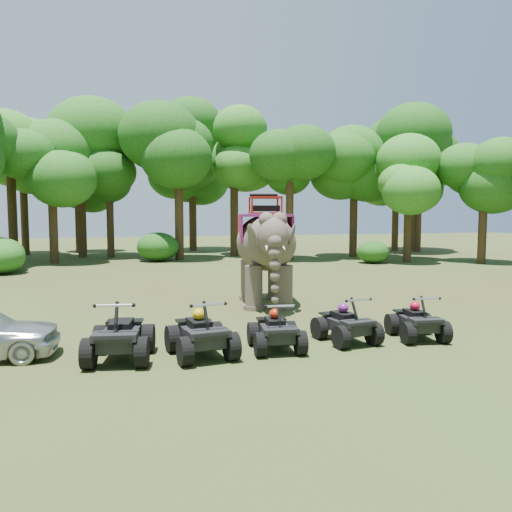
% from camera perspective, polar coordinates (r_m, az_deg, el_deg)
% --- Properties ---
extents(ground, '(110.00, 110.00, 0.00)m').
position_cam_1_polar(ground, '(14.11, 1.31, -8.12)').
color(ground, '#47381E').
rests_on(ground, ground).
extents(elephant, '(2.75, 4.85, 3.85)m').
position_cam_1_polar(elephant, '(17.33, 1.08, 0.76)').
color(elephant, '#4C4037').
rests_on(elephant, ground).
extents(atv_0, '(1.62, 2.02, 1.35)m').
position_cam_1_polar(atv_0, '(11.30, -15.29, -8.08)').
color(atv_0, black).
rests_on(atv_0, ground).
extents(atv_1, '(1.50, 1.91, 1.30)m').
position_cam_1_polar(atv_1, '(11.27, -6.31, -8.11)').
color(atv_1, black).
rests_on(atv_1, ground).
extents(atv_2, '(1.31, 1.69, 1.17)m').
position_cam_1_polar(atv_2, '(11.72, 2.29, -7.91)').
color(atv_2, black).
rests_on(atv_2, ground).
extents(atv_3, '(1.35, 1.72, 1.17)m').
position_cam_1_polar(atv_3, '(12.60, 10.27, -7.06)').
color(atv_3, black).
rests_on(atv_3, ground).
extents(atv_4, '(1.34, 1.70, 1.15)m').
position_cam_1_polar(atv_4, '(13.36, 17.92, -6.58)').
color(atv_4, black).
rests_on(atv_4, ground).
extents(tree_0, '(6.78, 6.78, 9.68)m').
position_cam_1_polar(tree_0, '(34.27, -8.82, 7.66)').
color(tree_0, '#195114').
rests_on(tree_0, ground).
extents(tree_1, '(6.82, 6.82, 9.75)m').
position_cam_1_polar(tree_1, '(37.08, -2.52, 7.55)').
color(tree_1, '#195114').
rests_on(tree_1, ground).
extents(tree_2, '(5.29, 5.29, 7.56)m').
position_cam_1_polar(tree_2, '(33.71, 3.87, 5.95)').
color(tree_2, '#195114').
rests_on(tree_2, ground).
extents(tree_3, '(6.07, 6.07, 8.67)m').
position_cam_1_polar(tree_3, '(37.04, 11.12, 6.64)').
color(tree_3, '#195114').
rests_on(tree_3, ground).
extents(tree_4, '(4.92, 4.92, 7.03)m').
position_cam_1_polar(tree_4, '(33.82, 17.00, 5.29)').
color(tree_4, '#195114').
rests_on(tree_4, ground).
extents(tree_5, '(5.04, 5.04, 7.20)m').
position_cam_1_polar(tree_5, '(34.41, 24.54, 5.19)').
color(tree_5, '#195114').
rests_on(tree_5, ground).
extents(tree_29, '(5.61, 5.61, 8.01)m').
position_cam_1_polar(tree_29, '(33.89, -22.25, 5.97)').
color(tree_29, '#195114').
rests_on(tree_29, ground).
extents(tree_30, '(4.78, 4.78, 6.83)m').
position_cam_1_polar(tree_30, '(37.25, -16.35, 5.11)').
color(tree_30, '#195114').
rests_on(tree_30, ground).
extents(tree_31, '(5.70, 5.70, 8.15)m').
position_cam_1_polar(tree_31, '(42.53, -7.25, 6.11)').
color(tree_31, '#195114').
rests_on(tree_31, ground).
extents(tree_32, '(5.87, 5.87, 8.38)m').
position_cam_1_polar(tree_32, '(44.34, 17.33, 6.03)').
color(tree_32, '#195114').
rests_on(tree_32, ground).
extents(tree_33, '(5.89, 5.89, 8.42)m').
position_cam_1_polar(tree_33, '(41.60, -25.00, 5.90)').
color(tree_33, '#195114').
rests_on(tree_33, ground).
extents(tree_34, '(5.59, 5.59, 7.98)m').
position_cam_1_polar(tree_34, '(43.15, 15.67, 5.84)').
color(tree_34, '#195114').
rests_on(tree_34, ground).
extents(tree_35, '(7.65, 7.65, 10.93)m').
position_cam_1_polar(tree_35, '(42.61, -7.27, 7.98)').
color(tree_35, '#195114').
rests_on(tree_35, ground).
extents(tree_37, '(6.76, 6.76, 9.65)m').
position_cam_1_polar(tree_37, '(37.50, -26.17, 6.96)').
color(tree_37, '#195114').
rests_on(tree_37, ground).
extents(tree_38, '(7.03, 7.03, 10.04)m').
position_cam_1_polar(tree_38, '(43.18, 18.08, 7.14)').
color(tree_38, '#195114').
rests_on(tree_38, ground).
extents(tree_39, '(5.05, 5.05, 7.22)m').
position_cam_1_polar(tree_39, '(42.59, -19.67, 5.23)').
color(tree_39, '#195114').
rests_on(tree_39, ground).
extents(tree_40, '(7.31, 7.31, 10.44)m').
position_cam_1_polar(tree_40, '(38.00, -19.39, 7.74)').
color(tree_40, '#195114').
rests_on(tree_40, ground).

